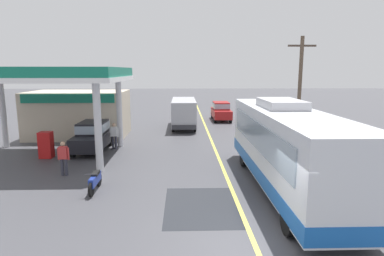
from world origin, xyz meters
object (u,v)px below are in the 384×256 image
(pedestrian_near_pump, at_px, (114,134))
(car_trailing_behind_bus, at_px, (221,110))
(pedestrian_by_shop, at_px, (64,156))
(coach_bus_main, at_px, (286,149))
(motorcycle_parked_forecourt, at_px, (95,181))
(cyclist_on_shoulder, at_px, (378,188))
(minibus_opposing_lane, at_px, (184,111))
(car_at_pump, at_px, (93,135))

(pedestrian_near_pump, height_order, car_trailing_behind_bus, car_trailing_behind_bus)
(pedestrian_by_shop, xyz_separation_m, car_trailing_behind_bus, (9.50, 17.05, 0.08))
(coach_bus_main, bearing_deg, motorcycle_parked_forecourt, -179.58)
(motorcycle_parked_forecourt, relative_size, car_trailing_behind_bus, 0.43)
(pedestrian_by_shop, bearing_deg, cyclist_on_shoulder, -18.21)
(minibus_opposing_lane, relative_size, cyclist_on_shoulder, 3.37)
(car_at_pump, bearing_deg, cyclist_on_shoulder, -35.57)
(coach_bus_main, xyz_separation_m, pedestrian_near_pump, (-8.66, 7.30, -0.79))
(coach_bus_main, distance_m, pedestrian_by_shop, 10.17)
(cyclist_on_shoulder, height_order, pedestrian_near_pump, cyclist_on_shoulder)
(car_at_pump, xyz_separation_m, pedestrian_near_pump, (1.21, 0.47, -0.08))
(pedestrian_by_shop, bearing_deg, car_trailing_behind_bus, 60.88)
(coach_bus_main, xyz_separation_m, car_at_pump, (-9.86, 6.84, -0.71))
(minibus_opposing_lane, relative_size, motorcycle_parked_forecourt, 3.41)
(coach_bus_main, xyz_separation_m, minibus_opposing_lane, (-4.19, 14.99, -0.25))
(coach_bus_main, bearing_deg, cyclist_on_shoulder, -38.49)
(cyclist_on_shoulder, height_order, motorcycle_parked_forecourt, cyclist_on_shoulder)
(pedestrian_near_pump, bearing_deg, cyclist_on_shoulder, -39.77)
(coach_bus_main, xyz_separation_m, cyclist_on_shoulder, (2.69, -2.14, -0.94))
(coach_bus_main, relative_size, car_at_pump, 2.63)
(motorcycle_parked_forecourt, bearing_deg, pedestrian_near_pump, 95.53)
(car_at_pump, bearing_deg, motorcycle_parked_forecourt, -74.45)
(motorcycle_parked_forecourt, xyz_separation_m, pedestrian_by_shop, (-2.00, 2.07, 0.49))
(minibus_opposing_lane, bearing_deg, motorcycle_parked_forecourt, -103.99)
(car_at_pump, relative_size, motorcycle_parked_forecourt, 2.33)
(pedestrian_by_shop, relative_size, car_trailing_behind_bus, 0.40)
(car_at_pump, bearing_deg, pedestrian_near_pump, 21.23)
(car_at_pump, relative_size, cyclist_on_shoulder, 2.31)
(minibus_opposing_lane, bearing_deg, coach_bus_main, -74.36)
(minibus_opposing_lane, distance_m, car_trailing_behind_bus, 5.56)
(coach_bus_main, bearing_deg, car_trailing_behind_bus, 91.34)
(minibus_opposing_lane, xyz_separation_m, cyclist_on_shoulder, (6.88, -17.12, -0.69))
(pedestrian_by_shop, bearing_deg, pedestrian_near_pump, 76.33)
(motorcycle_parked_forecourt, height_order, pedestrian_by_shop, pedestrian_by_shop)
(car_at_pump, bearing_deg, car_trailing_behind_bus, 52.40)
(minibus_opposing_lane, xyz_separation_m, pedestrian_by_shop, (-5.75, -12.97, -0.54))
(coach_bus_main, relative_size, cyclist_on_shoulder, 6.07)
(pedestrian_by_shop, bearing_deg, minibus_opposing_lane, 66.10)
(car_trailing_behind_bus, bearing_deg, car_at_pump, -127.60)
(minibus_opposing_lane, height_order, motorcycle_parked_forecourt, minibus_opposing_lane)
(car_at_pump, xyz_separation_m, motorcycle_parked_forecourt, (1.92, -6.89, -0.57))
(cyclist_on_shoulder, bearing_deg, car_at_pump, 144.43)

